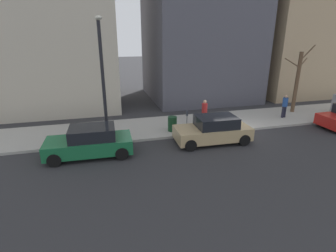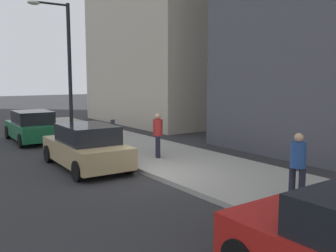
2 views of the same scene
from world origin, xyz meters
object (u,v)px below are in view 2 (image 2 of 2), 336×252
(parking_meter, at_px, (113,133))
(trash_bin, at_px, (114,139))
(streetlamp, at_px, (64,59))
(pedestrian_near_meter, at_px, (298,163))
(parked_car_tan, at_px, (86,147))
(pedestrian_midblock, at_px, (158,133))
(parked_car_green, at_px, (32,127))

(parking_meter, height_order, trash_bin, parking_meter)
(streetlamp, xyz_separation_m, pedestrian_near_meter, (1.22, -12.43, -2.93))
(trash_bin, bearing_deg, pedestrian_near_meter, -85.94)
(parked_car_tan, relative_size, pedestrian_midblock, 2.56)
(parked_car_green, bearing_deg, parked_car_tan, -88.07)
(parked_car_green, height_order, pedestrian_near_meter, pedestrian_near_meter)
(pedestrian_near_meter, bearing_deg, pedestrian_midblock, 163.55)
(parked_car_tan, relative_size, trash_bin, 4.72)
(streetlamp, relative_size, pedestrian_midblock, 3.92)
(streetlamp, relative_size, pedestrian_near_meter, 3.92)
(trash_bin, bearing_deg, streetlamp, 98.90)
(streetlamp, height_order, pedestrian_midblock, streetlamp)
(parked_car_green, xyz_separation_m, streetlamp, (1.40, -0.91, 3.28))
(pedestrian_near_meter, distance_m, pedestrian_midblock, 6.13)
(parking_meter, distance_m, streetlamp, 5.62)
(parked_car_tan, relative_size, parked_car_green, 1.00)
(streetlamp, bearing_deg, parked_car_tan, -103.49)
(trash_bin, distance_m, pedestrian_midblock, 2.49)
(streetlamp, bearing_deg, trash_bin, -81.10)
(trash_bin, xyz_separation_m, pedestrian_midblock, (0.62, -2.36, 0.49))
(parked_car_green, distance_m, pedestrian_near_meter, 13.59)
(parked_car_green, bearing_deg, parking_meter, -72.65)
(streetlamp, bearing_deg, pedestrian_near_meter, -84.39)
(parked_car_tan, relative_size, pedestrian_near_meter, 2.56)
(trash_bin, bearing_deg, parked_car_green, 112.56)
(parked_car_green, distance_m, parking_meter, 5.85)
(parked_car_tan, height_order, parked_car_green, same)
(parked_car_tan, bearing_deg, pedestrian_midblock, -9.93)
(parked_car_green, bearing_deg, pedestrian_midblock, -68.10)
(parked_car_tan, bearing_deg, streetlamp, 78.05)
(parked_car_tan, bearing_deg, parking_meter, 35.52)
(parking_meter, distance_m, pedestrian_near_meter, 7.78)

